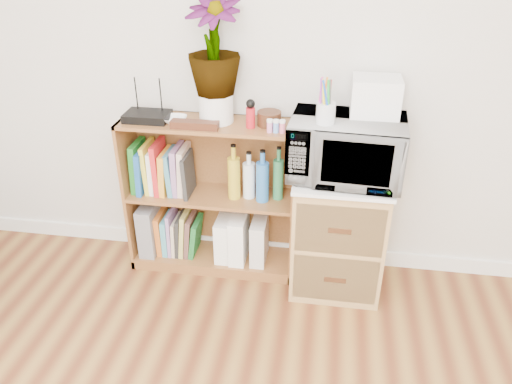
# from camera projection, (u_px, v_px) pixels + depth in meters

# --- Properties ---
(skirting_board) EXTENTS (4.00, 0.02, 0.10)m
(skirting_board) POSITION_uv_depth(u_px,v_px,m) (272.00, 248.00, 3.24)
(skirting_board) COLOR white
(skirting_board) RESTS_ON ground
(bookshelf) EXTENTS (1.00, 0.30, 0.95)m
(bookshelf) POSITION_uv_depth(u_px,v_px,m) (212.00, 198.00, 2.96)
(bookshelf) COLOR brown
(bookshelf) RESTS_ON ground
(wicker_unit) EXTENTS (0.50, 0.45, 0.70)m
(wicker_unit) POSITION_uv_depth(u_px,v_px,m) (338.00, 233.00, 2.85)
(wicker_unit) COLOR #9E7542
(wicker_unit) RESTS_ON ground
(microwave) EXTENTS (0.61, 0.43, 0.32)m
(microwave) POSITION_uv_depth(u_px,v_px,m) (346.00, 149.00, 2.58)
(microwave) COLOR silver
(microwave) RESTS_ON wicker_unit
(pen_cup) EXTENTS (0.10, 0.10, 0.10)m
(pen_cup) POSITION_uv_depth(u_px,v_px,m) (326.00, 113.00, 2.44)
(pen_cup) COLOR silver
(pen_cup) RESTS_ON microwave
(small_appliance) EXTENTS (0.24, 0.20, 0.19)m
(small_appliance) POSITION_uv_depth(u_px,v_px,m) (376.00, 96.00, 2.52)
(small_appliance) COLOR white
(small_appliance) RESTS_ON microwave
(router) EXTENTS (0.24, 0.17, 0.04)m
(router) POSITION_uv_depth(u_px,v_px,m) (147.00, 116.00, 2.74)
(router) COLOR black
(router) RESTS_ON bookshelf
(white_bowl) EXTENTS (0.13, 0.13, 0.03)m
(white_bowl) POSITION_uv_depth(u_px,v_px,m) (175.00, 120.00, 2.72)
(white_bowl) COLOR white
(white_bowl) RESTS_ON bookshelf
(plant_pot) EXTENTS (0.19, 0.19, 0.16)m
(plant_pot) POSITION_uv_depth(u_px,v_px,m) (216.00, 108.00, 2.70)
(plant_pot) COLOR white
(plant_pot) RESTS_ON bookshelf
(potted_plant) EXTENTS (0.28, 0.28, 0.51)m
(potted_plant) POSITION_uv_depth(u_px,v_px,m) (214.00, 45.00, 2.54)
(potted_plant) COLOR #2F7631
(potted_plant) RESTS_ON plant_pot
(trinket_box) EXTENTS (0.26, 0.06, 0.04)m
(trinket_box) POSITION_uv_depth(u_px,v_px,m) (195.00, 125.00, 2.64)
(trinket_box) COLOR #3B1C10
(trinket_box) RESTS_ON bookshelf
(kokeshi_doll) EXTENTS (0.05, 0.05, 0.11)m
(kokeshi_doll) POSITION_uv_depth(u_px,v_px,m) (251.00, 118.00, 2.63)
(kokeshi_doll) COLOR #B4161F
(kokeshi_doll) RESTS_ON bookshelf
(wooden_bowl) EXTENTS (0.13, 0.13, 0.08)m
(wooden_bowl) POSITION_uv_depth(u_px,v_px,m) (269.00, 118.00, 2.67)
(wooden_bowl) COLOR #351F0E
(wooden_bowl) RESTS_ON bookshelf
(paint_jars) EXTENTS (0.12, 0.04, 0.06)m
(paint_jars) POSITION_uv_depth(u_px,v_px,m) (276.00, 127.00, 2.58)
(paint_jars) COLOR #D47581
(paint_jars) RESTS_ON bookshelf
(file_box) EXTENTS (0.10, 0.26, 0.32)m
(file_box) POSITION_uv_depth(u_px,v_px,m) (151.00, 226.00, 3.13)
(file_box) COLOR slate
(file_box) RESTS_ON bookshelf
(magazine_holder_left) EXTENTS (0.09, 0.22, 0.27)m
(magazine_holder_left) POSITION_uv_depth(u_px,v_px,m) (224.00, 237.00, 3.07)
(magazine_holder_left) COLOR white
(magazine_holder_left) RESTS_ON bookshelf
(magazine_holder_mid) EXTENTS (0.09, 0.24, 0.30)m
(magazine_holder_mid) POSITION_uv_depth(u_px,v_px,m) (239.00, 237.00, 3.05)
(magazine_holder_mid) COLOR white
(magazine_holder_mid) RESTS_ON bookshelf
(magazine_holder_right) EXTENTS (0.09, 0.22, 0.28)m
(magazine_holder_right) POSITION_uv_depth(u_px,v_px,m) (259.00, 240.00, 3.04)
(magazine_holder_right) COLOR silver
(magazine_holder_right) RESTS_ON bookshelf
(cookbooks) EXTENTS (0.35, 0.20, 0.31)m
(cookbooks) POSITION_uv_depth(u_px,v_px,m) (162.00, 170.00, 2.92)
(cookbooks) COLOR #1F7523
(cookbooks) RESTS_ON bookshelf
(liquor_bottles) EXTENTS (0.32, 0.07, 0.32)m
(liquor_bottles) POSITION_uv_depth(u_px,v_px,m) (254.00, 174.00, 2.84)
(liquor_bottles) COLOR gold
(liquor_bottles) RESTS_ON bookshelf
(lower_books) EXTENTS (0.27, 0.19, 0.29)m
(lower_books) POSITION_uv_depth(u_px,v_px,m) (179.00, 233.00, 3.12)
(lower_books) COLOR #C66423
(lower_books) RESTS_ON bookshelf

